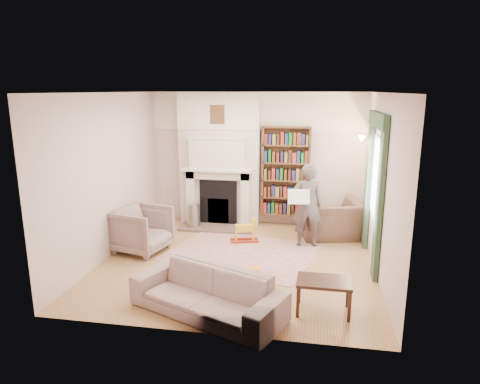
% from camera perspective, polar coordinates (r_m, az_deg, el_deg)
% --- Properties ---
extents(floor, '(4.50, 4.50, 0.00)m').
position_cam_1_polar(floor, '(7.38, -0.34, -9.17)').
color(floor, olive).
rests_on(floor, ground).
extents(ceiling, '(4.50, 4.50, 0.00)m').
position_cam_1_polar(ceiling, '(6.81, -0.37, 13.14)').
color(ceiling, white).
rests_on(ceiling, wall_back).
extents(wall_back, '(4.50, 0.00, 4.50)m').
position_cam_1_polar(wall_back, '(9.14, 2.14, 4.41)').
color(wall_back, beige).
rests_on(wall_back, floor).
extents(wall_front, '(4.50, 0.00, 4.50)m').
position_cam_1_polar(wall_front, '(4.83, -5.07, -3.94)').
color(wall_front, beige).
rests_on(wall_front, floor).
extents(wall_left, '(0.00, 4.50, 4.50)m').
position_cam_1_polar(wall_left, '(7.67, -17.14, 2.05)').
color(wall_left, beige).
rests_on(wall_left, floor).
extents(wall_right, '(0.00, 4.50, 4.50)m').
position_cam_1_polar(wall_right, '(6.93, 18.28, 0.79)').
color(wall_right, beige).
rests_on(wall_right, floor).
extents(fireplace, '(1.70, 0.58, 2.80)m').
position_cam_1_polar(fireplace, '(9.08, -2.74, 4.26)').
color(fireplace, beige).
rests_on(fireplace, floor).
extents(bookcase, '(1.00, 0.24, 1.85)m').
position_cam_1_polar(bookcase, '(8.99, 6.13, 2.73)').
color(bookcase, brown).
rests_on(bookcase, floor).
extents(window, '(0.02, 0.90, 1.30)m').
position_cam_1_polar(window, '(7.31, 17.76, 1.86)').
color(window, silver).
rests_on(window, wall_right).
extents(curtain_left, '(0.07, 0.32, 2.40)m').
position_cam_1_polar(curtain_left, '(6.68, 18.09, -1.42)').
color(curtain_left, '#2F4930').
rests_on(curtain_left, floor).
extents(curtain_right, '(0.07, 0.32, 2.40)m').
position_cam_1_polar(curtain_right, '(8.03, 16.74, 1.12)').
color(curtain_right, '#2F4930').
rests_on(curtain_right, floor).
extents(pelmet, '(0.09, 1.70, 0.24)m').
position_cam_1_polar(pelmet, '(7.18, 17.93, 9.16)').
color(pelmet, '#2F4930').
rests_on(pelmet, wall_right).
extents(wall_sconce, '(0.20, 0.24, 0.24)m').
position_cam_1_polar(wall_sconce, '(8.29, 15.58, 6.48)').
color(wall_sconce, gold).
rests_on(wall_sconce, wall_right).
extents(rug, '(2.89, 2.48, 0.01)m').
position_cam_1_polar(rug, '(7.71, 0.31, -8.10)').
color(rug, '#BCAB8E').
rests_on(rug, floor).
extents(armchair_reading, '(1.32, 1.21, 0.74)m').
position_cam_1_polar(armchair_reading, '(8.61, 11.91, -3.50)').
color(armchair_reading, '#52372B').
rests_on(armchair_reading, floor).
extents(armchair_left, '(1.06, 1.04, 0.81)m').
position_cam_1_polar(armchair_left, '(7.87, -12.98, -4.91)').
color(armchair_left, gray).
rests_on(armchair_left, floor).
extents(sofa, '(2.19, 1.54, 0.59)m').
position_cam_1_polar(sofa, '(5.67, -4.40, -13.22)').
color(sofa, '#B4A494').
rests_on(sofa, floor).
extents(man_reading, '(0.62, 0.45, 1.56)m').
position_cam_1_polar(man_reading, '(7.91, 8.93, -1.78)').
color(man_reading, '#4F433F').
rests_on(man_reading, floor).
extents(newspaper, '(0.40, 0.16, 0.26)m').
position_cam_1_polar(newspaper, '(7.67, 7.84, -0.63)').
color(newspaper, white).
rests_on(newspaper, man_reading).
extents(coffee_table, '(0.71, 0.46, 0.45)m').
position_cam_1_polar(coffee_table, '(5.83, 11.06, -13.46)').
color(coffee_table, '#371B13').
rests_on(coffee_table, floor).
extents(paraffin_heater, '(0.25, 0.25, 0.55)m').
position_cam_1_polar(paraffin_heater, '(8.97, -6.19, -3.21)').
color(paraffin_heater, '#94969B').
rests_on(paraffin_heater, floor).
extents(rocking_horse, '(0.57, 0.35, 0.47)m').
position_cam_1_polar(rocking_horse, '(8.15, 0.58, -5.16)').
color(rocking_horse, yellow).
rests_on(rocking_horse, rug).
extents(board_game, '(0.45, 0.45, 0.03)m').
position_cam_1_polar(board_game, '(7.11, -7.53, -9.96)').
color(board_game, '#E2EC53').
rests_on(board_game, rug).
extents(game_box_lid, '(0.29, 0.21, 0.05)m').
position_cam_1_polar(game_box_lid, '(7.27, -6.07, -9.29)').
color(game_box_lid, red).
rests_on(game_box_lid, rug).
extents(comic_annuals, '(0.46, 0.64, 0.02)m').
position_cam_1_polar(comic_annuals, '(6.89, 0.69, -10.69)').
color(comic_annuals, red).
rests_on(comic_annuals, rug).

